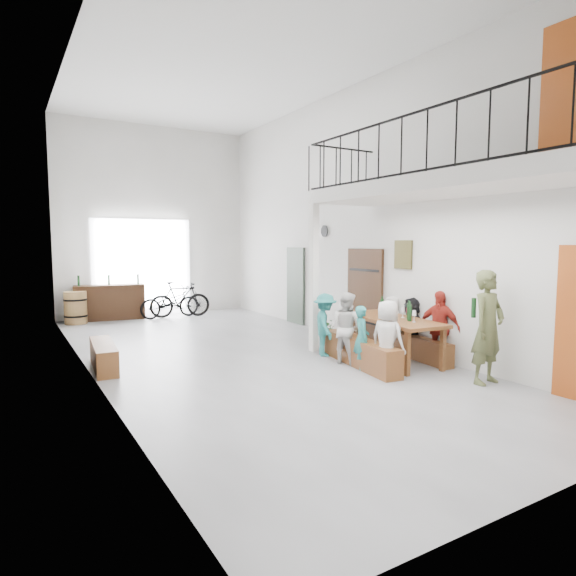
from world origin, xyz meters
TOP-DOWN VIEW (x-y plane):
  - floor at (0.00, 0.00)m, footprint 12.00×12.00m
  - room_walls at (0.00, 0.00)m, footprint 12.00×12.00m
  - gateway_portal at (-0.40, 5.94)m, footprint 2.80×0.08m
  - right_wall_decor at (2.70, -1.87)m, footprint 0.07×8.28m
  - balcony at (1.98, -3.13)m, footprint 1.52×5.62m
  - tasting_table at (2.06, -1.85)m, footprint 1.11×2.19m
  - bench_inner at (1.35, -1.83)m, footprint 0.63×2.09m
  - bench_wall at (2.57, -1.89)m, footprint 0.43×1.82m
  - tableware at (2.08, -2.02)m, footprint 0.55×1.07m
  - side_bench at (-2.50, 0.28)m, footprint 0.46×1.56m
  - oak_barrel at (-2.30, 5.40)m, footprint 0.58×0.58m
  - serving_counter at (-1.40, 5.65)m, footprint 1.88×0.74m
  - counter_bottles at (-1.40, 5.65)m, footprint 1.58×0.24m
  - guest_left_a at (1.32, -2.53)m, footprint 0.51×0.67m
  - guest_left_b at (1.24, -1.99)m, footprint 0.40×0.46m
  - guest_left_c at (1.26, -1.53)m, footprint 0.64×0.73m
  - guest_left_d at (1.27, -0.88)m, footprint 0.71×0.88m
  - guest_right_a at (2.62, -2.41)m, footprint 0.55×0.82m
  - guest_right_b at (2.65, -1.72)m, footprint 0.57×1.08m
  - guest_right_c at (2.61, -1.24)m, footprint 0.48×0.61m
  - host_standing at (2.34, -3.60)m, footprint 0.67×0.47m
  - potted_plant at (2.45, 0.62)m, footprint 0.42×0.39m
  - bicycle_near at (0.13, 5.13)m, footprint 1.76×0.74m
  - bicycle_far at (0.42, 5.08)m, footprint 1.75×0.71m

SIDE VIEW (x-z plane):
  - floor at x=0.00m, z-range 0.00..0.00m
  - potted_plant at x=2.45m, z-range 0.00..0.39m
  - bench_wall at x=2.57m, z-range 0.00..0.42m
  - side_bench at x=-2.50m, z-range 0.00..0.43m
  - bench_inner at x=1.35m, z-range 0.00..0.48m
  - oak_barrel at x=-2.30m, z-range 0.00..0.85m
  - bicycle_near at x=0.13m, z-range 0.00..0.90m
  - serving_counter at x=-1.40m, z-range 0.00..0.97m
  - bicycle_far at x=0.42m, z-range 0.00..1.02m
  - guest_left_b at x=1.24m, z-range 0.00..1.08m
  - guest_right_c at x=2.61m, z-range 0.00..1.09m
  - guest_right_b at x=2.65m, z-range 0.00..1.11m
  - guest_left_d at x=1.27m, z-range 0.00..1.18m
  - guest_left_a at x=1.32m, z-range 0.00..1.22m
  - guest_left_c at x=1.26m, z-range 0.00..1.27m
  - guest_right_a at x=2.62m, z-range 0.00..1.30m
  - tasting_table at x=2.06m, z-range 0.31..1.10m
  - host_standing at x=2.34m, z-range 0.00..1.72m
  - tableware at x=2.08m, z-range 0.75..1.10m
  - counter_bottles at x=-1.40m, z-range 0.97..1.25m
  - gateway_portal at x=-0.40m, z-range 0.00..2.80m
  - right_wall_decor at x=2.70m, z-range -0.80..4.28m
  - balcony at x=1.98m, z-range 0.97..4.96m
  - room_walls at x=0.00m, z-range -2.45..9.55m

